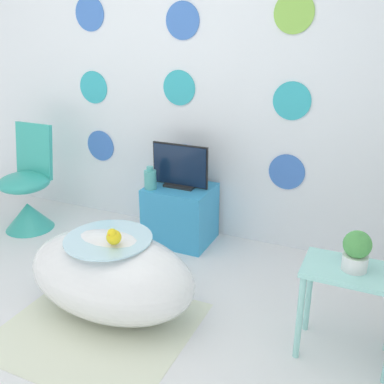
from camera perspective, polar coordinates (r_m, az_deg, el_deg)
wall_back_dotted at (r=3.46m, az=-1.27°, el=15.60°), size 4.45×0.05×2.60m
rug at (r=2.70m, az=-11.81°, el=-16.48°), size 1.02×0.94×0.01m
bathtub at (r=2.67m, az=-10.25°, el=-10.29°), size 1.03×0.60×0.50m
rubber_duck at (r=2.43m, az=-9.94°, el=-5.58°), size 0.08×0.09×0.10m
chair at (r=3.90m, az=-20.17°, el=-0.66°), size 0.41×0.41×0.85m
tv_cabinet at (r=3.47m, az=-1.49°, el=-2.79°), size 0.49×0.40×0.45m
tv at (r=3.34m, az=-1.54°, el=3.07°), size 0.44×0.12×0.33m
vase at (r=3.33m, az=-5.31°, el=1.65°), size 0.09×0.09×0.17m
side_table at (r=2.38m, az=19.53°, el=-11.40°), size 0.48×0.30×0.50m
potted_plant_left at (r=2.28m, az=20.17°, el=-6.97°), size 0.13×0.13×0.20m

